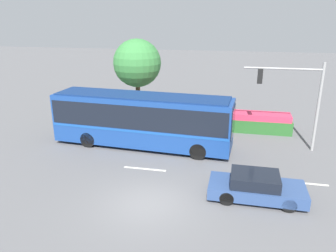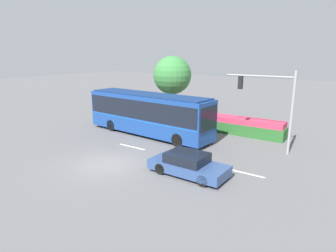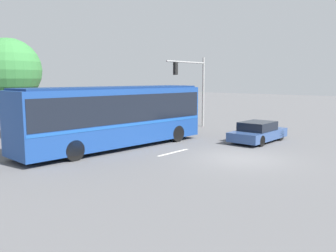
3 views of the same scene
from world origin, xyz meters
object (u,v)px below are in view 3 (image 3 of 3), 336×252
Objects in this scene: sedan_foreground at (258,132)px; street_tree_left at (9,71)px; city_bus at (115,113)px; traffic_light_pole at (195,82)px.

street_tree_left reaches higher than sedan_foreground.
street_tree_left reaches higher than city_bus.
city_bus is 2.10× the size of traffic_light_pole.
street_tree_left is at bearing 127.85° from sedan_foreground.
sedan_foreground is (6.93, -5.17, -1.34)m from city_bus.
city_bus is 8.76m from sedan_foreground.
sedan_foreground is 15.88m from street_tree_left.
traffic_light_pole reaches higher than city_bus.
traffic_light_pole is at bearing 69.69° from sedan_foreground.
sedan_foreground is at bearing 69.13° from traffic_light_pole.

